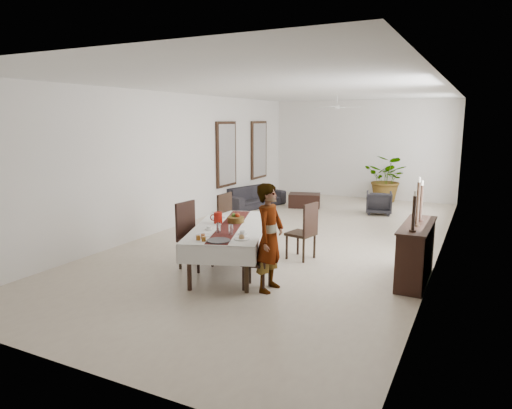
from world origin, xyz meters
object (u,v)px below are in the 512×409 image
(woman, at_px, (270,238))
(sideboard_body, at_px, (416,254))
(sofa, at_px, (254,197))
(dining_table_top, at_px, (231,227))
(red_pitcher, at_px, (218,218))

(woman, bearing_deg, sideboard_body, -52.38)
(sideboard_body, relative_size, sofa, 0.74)
(dining_table_top, bearing_deg, woman, -51.76)
(red_pitcher, relative_size, sideboard_body, 0.13)
(sofa, bearing_deg, red_pitcher, -143.09)
(sideboard_body, bearing_deg, sofa, 138.96)
(sideboard_body, bearing_deg, dining_table_top, -165.84)
(red_pitcher, bearing_deg, sofa, 110.24)
(woman, bearing_deg, dining_table_top, 59.51)
(red_pitcher, distance_m, woman, 1.52)
(dining_table_top, bearing_deg, sofa, 92.95)
(woman, height_order, sofa, woman)
(red_pitcher, distance_m, sofa, 5.60)
(sideboard_body, height_order, sofa, sideboard_body)
(dining_table_top, height_order, red_pitcher, red_pitcher)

